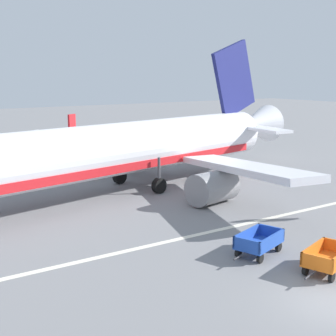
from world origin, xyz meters
TOP-DOWN VIEW (x-y plane):
  - ground_plane at (0.00, 0.00)m, footprint 220.00×220.00m
  - apron_stripe at (0.00, 8.99)m, footprint 120.00×0.36m
  - airplane at (1.82, 19.64)m, footprint 37.48×30.28m
  - baggage_cart_second_in_row at (2.14, 2.04)m, footprint 3.61×2.08m
  - baggage_cart_third_in_row at (1.15, 5.16)m, footprint 3.61×2.10m

SIDE VIEW (x-z plane):
  - ground_plane at x=0.00m, z-range 0.00..0.00m
  - apron_stripe at x=0.00m, z-range 0.00..0.01m
  - baggage_cart_second_in_row at x=2.14m, z-range 0.07..1.14m
  - baggage_cart_third_in_row at x=1.15m, z-range 0.07..1.14m
  - airplane at x=1.82m, z-range -2.62..8.72m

